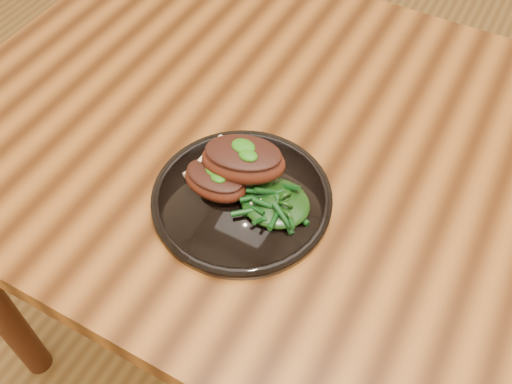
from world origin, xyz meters
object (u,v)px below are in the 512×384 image
desk (437,230)px  greens_heap (275,200)px  plate (242,198)px  lamb_chop_front (215,180)px

desk → greens_heap: (-0.20, -0.14, 0.11)m
plate → lamb_chop_front: bearing=-166.5°
desk → lamb_chop_front: size_ratio=16.28×
plate → lamb_chop_front: (-0.04, -0.01, 0.03)m
plate → greens_heap: size_ratio=2.60×
plate → greens_heap: greens_heap is taller
desk → plate: plate is taller
desk → plate: (-0.25, -0.15, 0.09)m
lamb_chop_front → greens_heap: lamb_chop_front is taller
lamb_chop_front → plate: bearing=13.5°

